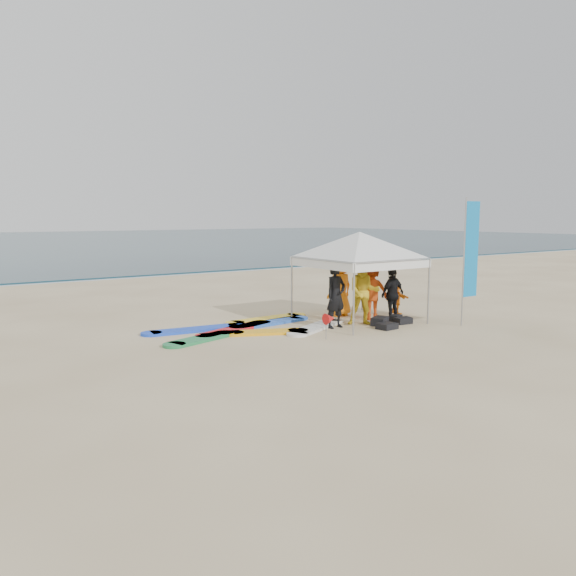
# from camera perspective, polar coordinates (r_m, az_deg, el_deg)

# --- Properties ---
(ground) EXTENTS (120.00, 120.00, 0.00)m
(ground) POSITION_cam_1_polar(r_m,az_deg,el_deg) (12.63, 8.43, -6.51)
(ground) COLOR beige
(ground) RESTS_ON ground
(shoreline_foam) EXTENTS (160.00, 1.20, 0.01)m
(shoreline_foam) POSITION_cam_1_polar(r_m,az_deg,el_deg) (28.59, -17.10, 0.99)
(shoreline_foam) COLOR silver
(shoreline_foam) RESTS_ON ground
(person_black_a) EXTENTS (0.67, 0.46, 1.75)m
(person_black_a) POSITION_cam_1_polar(r_m,az_deg,el_deg) (15.13, 4.88, -0.79)
(person_black_a) COLOR black
(person_black_a) RESTS_ON ground
(person_yellow) EXTENTS (1.14, 1.08, 1.85)m
(person_yellow) POSITION_cam_1_polar(r_m,az_deg,el_deg) (15.57, 7.72, -0.40)
(person_yellow) COLOR gold
(person_yellow) RESTS_ON ground
(person_orange_a) EXTENTS (1.23, 0.93, 1.68)m
(person_orange_a) POSITION_cam_1_polar(r_m,az_deg,el_deg) (16.43, 8.49, -0.31)
(person_orange_a) COLOR #D24412
(person_orange_a) RESTS_ON ground
(person_black_b) EXTENTS (0.95, 0.48, 1.55)m
(person_black_b) POSITION_cam_1_polar(r_m,az_deg,el_deg) (16.31, 10.56, -0.63)
(person_black_b) COLOR black
(person_black_b) RESTS_ON ground
(person_orange_b) EXTENTS (0.89, 0.61, 1.75)m
(person_orange_b) POSITION_cam_1_polar(r_m,az_deg,el_deg) (16.94, 5.32, 0.09)
(person_orange_b) COLOR orange
(person_orange_b) RESTS_ON ground
(person_seated) EXTENTS (0.46, 0.97, 1.00)m
(person_seated) POSITION_cam_1_polar(r_m,az_deg,el_deg) (17.67, 10.97, -0.94)
(person_seated) COLOR orange
(person_seated) RESTS_ON ground
(canopy_tent) EXTENTS (3.88, 3.88, 2.93)m
(canopy_tent) POSITION_cam_1_polar(r_m,az_deg,el_deg) (15.98, 7.28, 5.64)
(canopy_tent) COLOR #A5A5A8
(canopy_tent) RESTS_ON ground
(feather_flag) EXTENTS (0.59, 0.04, 3.50)m
(feather_flag) POSITION_cam_1_polar(r_m,az_deg,el_deg) (16.11, 18.05, 3.61)
(feather_flag) COLOR #A5A5A8
(feather_flag) RESTS_ON ground
(marker_pennant) EXTENTS (0.28, 0.28, 0.64)m
(marker_pennant) POSITION_cam_1_polar(r_m,az_deg,el_deg) (13.83, 4.28, -3.14)
(marker_pennant) COLOR #A5A5A8
(marker_pennant) RESTS_ON ground
(gear_pile) EXTENTS (1.42, 1.03, 0.22)m
(gear_pile) POSITION_cam_1_polar(r_m,az_deg,el_deg) (15.78, 10.24, -3.40)
(gear_pile) COLOR black
(gear_pile) RESTS_ON ground
(surfboard_spread) EXTENTS (5.22, 2.75, 0.07)m
(surfboard_spread) POSITION_cam_1_polar(r_m,az_deg,el_deg) (15.07, -3.68, -4.04)
(surfboard_spread) COLOR silver
(surfboard_spread) RESTS_ON ground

